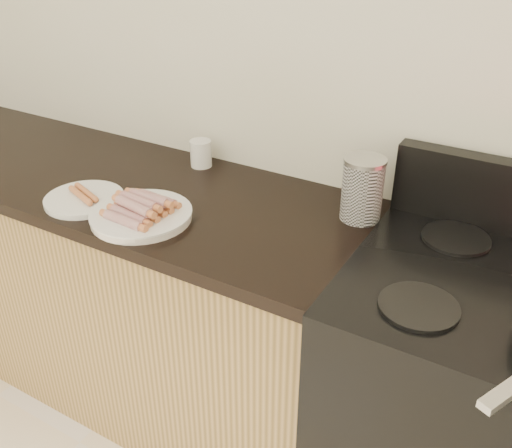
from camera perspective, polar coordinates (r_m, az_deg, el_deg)
The scene contains 12 objects.
wall_back at distance 1.79m, azimuth 2.85°, elevation 16.74°, with size 4.00×0.04×2.60m, color silver.
cabinet_base at distance 2.33m, azimuth -16.95°, elevation -4.87°, with size 2.20×0.59×0.86m, color tan.
counter_slab at distance 2.11m, azimuth -18.72°, elevation 5.25°, with size 2.20×0.62×0.04m, color black.
stove at distance 1.74m, azimuth 21.04°, elevation -18.47°, with size 0.76×0.65×0.91m.
burner_near_left at distance 1.33m, azimuth 15.96°, elevation -7.93°, with size 0.18×0.18×0.01m, color black.
burner_far_left at distance 1.61m, azimuth 19.36°, elevation -1.34°, with size 0.18×0.18×0.01m, color black.
main_plate at distance 1.67m, azimuth -11.39°, elevation 0.76°, with size 0.29×0.29×0.02m, color silver.
side_plate at distance 1.81m, azimuth -16.80°, elevation 2.39°, with size 0.24×0.24×0.02m, color silver.
hotdog_pile at distance 1.65m, azimuth -11.50°, elevation 1.72°, with size 0.13×0.20×0.05m.
plain_sausages at distance 1.80m, azimuth -16.88°, elevation 2.90°, with size 0.12×0.09×0.02m.
canister at distance 1.63m, azimuth 10.60°, elevation 3.47°, with size 0.12×0.12×0.19m.
mug at distance 1.97m, azimuth -5.53°, elevation 7.04°, with size 0.07×0.07×0.09m, color white.
Camera 1 is at (0.81, 0.46, 1.70)m, focal length 40.00 mm.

